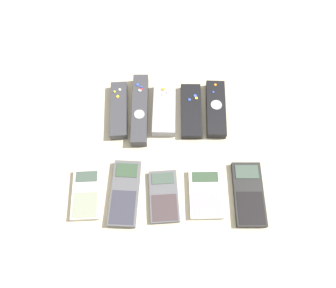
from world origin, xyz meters
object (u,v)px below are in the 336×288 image
remote_4 (216,109)px  calculator_1 (125,193)px  remote_1 (140,109)px  remote_2 (164,109)px  calculator_0 (86,194)px  remote_3 (191,111)px  calculator_3 (206,194)px  calculator_4 (248,194)px  calculator_2 (164,196)px  remote_0 (119,110)px

remote_4 → calculator_1: remote_4 is taller
remote_1 → remote_2: 0.06m
calculator_0 → remote_3: bearing=39.2°
calculator_1 → calculator_3: bearing=2.1°
remote_1 → remote_2: (0.06, 0.00, -0.00)m
remote_2 → calculator_4: remote_2 is taller
calculator_2 → remote_3: bearing=69.4°
remote_0 → calculator_3: bearing=-49.3°
remote_1 → calculator_1: remote_1 is taller
remote_3 → remote_0: bearing=-179.8°
remote_2 → calculator_1: remote_2 is taller
remote_3 → calculator_2: (-0.07, -0.23, -0.00)m
calculator_2 → calculator_3: (0.10, 0.01, 0.00)m
remote_1 → remote_2: size_ratio=1.33×
remote_2 → calculator_2: size_ratio=1.21×
calculator_0 → calculator_4: bearing=-2.6°
calculator_0 → calculator_4: (0.39, 0.00, -0.00)m
calculator_0 → calculator_2: calculator_0 is taller
remote_4 → calculator_4: 0.24m
remote_2 → calculator_3: remote_2 is taller
remote_1 → remote_3: size_ratio=1.29×
remote_0 → remote_1: bearing=-2.4°
remote_1 → calculator_1: bearing=-97.3°
remote_3 → calculator_2: size_ratio=1.24×
remote_0 → calculator_4: 0.40m
remote_3 → calculator_4: bearing=-59.9°
calculator_1 → remote_0: bearing=99.8°
calculator_0 → remote_4: bearing=33.4°
remote_2 → calculator_4: bearing=-48.0°
calculator_0 → remote_2: bearing=49.1°
remote_1 → calculator_3: 0.28m
remote_2 → calculator_0: (-0.18, -0.23, -0.00)m
remote_4 → calculator_2: size_ratio=1.30×
calculator_4 → calculator_2: bearing=-178.7°
calculator_1 → calculator_0: bearing=-175.8°
calculator_4 → calculator_1: bearing=179.5°
remote_0 → calculator_2: bearing=-65.9°
remote_2 → calculator_4: (0.20, -0.23, -0.00)m
remote_0 → calculator_1: 0.23m
calculator_2 → calculator_3: bearing=-0.7°
remote_1 → remote_4: 0.20m
remote_4 → calculator_2: (-0.14, -0.24, -0.01)m
calculator_3 → calculator_4: size_ratio=0.76×
remote_0 → calculator_0: bearing=-108.5°
remote_3 → calculator_3: (0.03, -0.23, -0.00)m
remote_1 → calculator_2: bearing=-75.0°
calculator_1 → calculator_2: bearing=-1.7°
remote_0 → remote_3: (0.19, -0.00, -0.00)m
remote_0 → calculator_0: (-0.06, -0.23, -0.00)m
remote_1 → remote_3: 0.14m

